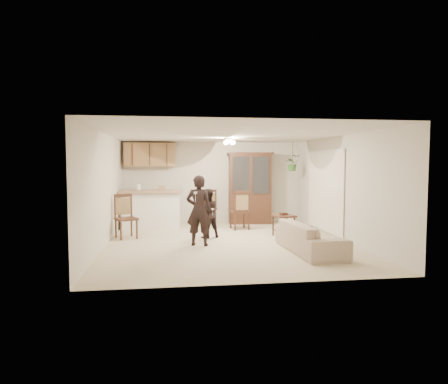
{
  "coord_description": "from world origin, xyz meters",
  "views": [
    {
      "loc": [
        -1.32,
        -9.08,
        1.82
      ],
      "look_at": [
        -0.03,
        0.4,
        1.15
      ],
      "focal_mm": 32.0,
      "sensor_mm": 36.0,
      "label": 1
    }
  ],
  "objects": [
    {
      "name": "china_hutch",
      "position": [
        1.11,
        2.91,
        1.07
      ],
      "size": [
        1.41,
        0.63,
        2.18
      ],
      "rotation": [
        0.0,
        0.0,
        -0.07
      ],
      "color": "#341F12",
      "rests_on": "floor"
    },
    {
      "name": "chair_hutch_right",
      "position": [
        0.61,
        1.83,
        0.31
      ],
      "size": [
        0.55,
        0.55,
        1.09
      ],
      "rotation": [
        0.0,
        0.0,
        3.3
      ],
      "color": "#341F12",
      "rests_on": "floor"
    },
    {
      "name": "controller_child",
      "position": [
        -0.3,
        0.39,
        0.74
      ],
      "size": [
        0.07,
        0.11,
        0.03
      ],
      "primitive_type": "cube",
      "rotation": [
        0.0,
        0.0,
        3.51
      ],
      "color": "white",
      "rests_on": "child"
    },
    {
      "name": "breakfast_bar",
      "position": [
        -1.85,
        2.35,
        0.5
      ],
      "size": [
        1.6,
        0.55,
        1.0
      ],
      "primitive_type": "cube",
      "color": "white",
      "rests_on": "floor"
    },
    {
      "name": "side_table",
      "position": [
        1.51,
        0.57,
        0.28
      ],
      "size": [
        0.58,
        0.58,
        0.6
      ],
      "rotation": [
        0.0,
        0.0,
        0.21
      ],
      "color": "#341F12",
      "rests_on": "floor"
    },
    {
      "name": "ceiling_fixture",
      "position": [
        0.2,
        1.2,
        2.4
      ],
      "size": [
        0.36,
        0.36,
        0.2
      ],
      "primitive_type": null,
      "color": "#FFF1BF",
      "rests_on": "ceiling"
    },
    {
      "name": "sofa",
      "position": [
        1.55,
        -1.23,
        0.37
      ],
      "size": [
        0.83,
        1.91,
        0.73
      ],
      "primitive_type": "imported",
      "rotation": [
        0.0,
        0.0,
        1.62
      ],
      "color": "beige",
      "rests_on": "floor"
    },
    {
      "name": "plant_cord",
      "position": [
        2.3,
        2.4,
        2.17
      ],
      "size": [
        0.01,
        0.01,
        0.65
      ],
      "primitive_type": "cylinder",
      "color": "#29231E",
      "rests_on": "ceiling"
    },
    {
      "name": "controller_adult",
      "position": [
        -0.78,
        -0.62,
        1.21
      ],
      "size": [
        0.08,
        0.14,
        0.04
      ],
      "primitive_type": "cube",
      "rotation": [
        0.0,
        0.0,
        2.87
      ],
      "color": "white",
      "rests_on": "adult"
    },
    {
      "name": "chair_bar",
      "position": [
        -2.39,
        0.85,
        0.31
      ],
      "size": [
        0.63,
        0.63,
        1.08
      ],
      "rotation": [
        0.0,
        0.0,
        0.43
      ],
      "color": "#341F12",
      "rests_on": "floor"
    },
    {
      "name": "floor",
      "position": [
        0.0,
        0.0,
        0.0
      ],
      "size": [
        6.5,
        6.5,
        0.0
      ],
      "primitive_type": "plane",
      "color": "beige",
      "rests_on": "ground"
    },
    {
      "name": "adult",
      "position": [
        -0.68,
        -0.27,
        0.9
      ],
      "size": [
        0.75,
        0.59,
        1.8
      ],
      "primitive_type": "imported",
      "rotation": [
        0.0,
        0.0,
        2.87
      ],
      "color": "black",
      "rests_on": "floor"
    },
    {
      "name": "upper_cabinets",
      "position": [
        -1.9,
        3.07,
        2.1
      ],
      "size": [
        1.5,
        0.34,
        0.7
      ],
      "primitive_type": "cube",
      "color": "olive",
      "rests_on": "wall_back"
    },
    {
      "name": "wall_left",
      "position": [
        -2.75,
        0.0,
        1.25
      ],
      "size": [
        0.02,
        6.5,
        2.5
      ],
      "primitive_type": "cube",
      "color": "beige",
      "rests_on": "ground"
    },
    {
      "name": "bar_top",
      "position": [
        -1.85,
        2.35,
        1.05
      ],
      "size": [
        1.75,
        0.7,
        0.08
      ],
      "primitive_type": "cube",
      "color": "#9E7E5F",
      "rests_on": "breakfast_bar"
    },
    {
      "name": "child",
      "position": [
        -0.41,
        0.65,
        0.68
      ],
      "size": [
        0.8,
        0.71,
        1.35
      ],
      "primitive_type": "imported",
      "rotation": [
        0.0,
        0.0,
        3.51
      ],
      "color": "black",
      "rests_on": "floor"
    },
    {
      "name": "wall_front",
      "position": [
        0.0,
        -3.25,
        1.25
      ],
      "size": [
        5.5,
        0.02,
        2.5
      ],
      "primitive_type": "cube",
      "color": "beige",
      "rests_on": "ground"
    },
    {
      "name": "hanging_plant",
      "position": [
        2.3,
        2.4,
        1.85
      ],
      "size": [
        0.43,
        0.37,
        0.48
      ],
      "primitive_type": "imported",
      "color": "#275220",
      "rests_on": "ceiling"
    },
    {
      "name": "vertical_blinds",
      "position": [
        2.71,
        0.9,
        1.1
      ],
      "size": [
        0.06,
        2.3,
        2.1
      ],
      "primitive_type": null,
      "color": "white",
      "rests_on": "wall_right"
    },
    {
      "name": "wall_right",
      "position": [
        2.75,
        0.0,
        1.25
      ],
      "size": [
        0.02,
        6.5,
        2.5
      ],
      "primitive_type": "cube",
      "color": "beige",
      "rests_on": "ground"
    },
    {
      "name": "wall_back",
      "position": [
        0.0,
        3.25,
        1.25
      ],
      "size": [
        5.5,
        0.02,
        2.5
      ],
      "primitive_type": "cube",
      "color": "beige",
      "rests_on": "ground"
    },
    {
      "name": "chair_hutch_left",
      "position": [
        -0.22,
        2.88,
        0.3
      ],
      "size": [
        0.65,
        0.65,
        1.05
      ],
      "rotation": [
        0.0,
        0.0,
        -0.64
      ],
      "color": "#341F12",
      "rests_on": "floor"
    },
    {
      "name": "ceiling",
      "position": [
        0.0,
        0.0,
        2.5
      ],
      "size": [
        5.5,
        6.5,
        0.02
      ],
      "primitive_type": "cube",
      "color": "silver",
      "rests_on": "wall_back"
    }
  ]
}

